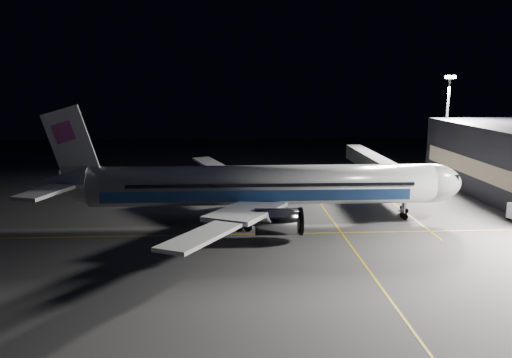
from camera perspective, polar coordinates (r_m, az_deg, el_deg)
The scene contains 11 objects.
ground at distance 71.53m, azimuth 0.80°, elevation -4.84°, with size 200.00×200.00×0.00m, color #4C4C4F.
guide_line_main at distance 72.87m, azimuth 8.70°, elevation -4.67°, with size 0.25×80.00×0.01m, color gold.
guide_line_cross at distance 65.81m, azimuth 1.16°, elevation -6.30°, with size 70.00×0.25×0.01m, color gold.
guide_line_side at distance 85.31m, azimuth 15.26°, elevation -2.57°, with size 0.25×40.00×0.01m, color gold.
airliner at distance 70.20m, azimuth -0.06°, elevation -0.81°, with size 61.48×54.22×16.64m.
jet_bridge at distance 91.89m, azimuth 13.86°, elevation 1.41°, with size 3.60×34.40×6.30m.
floodlight_mast_north at distance 110.24m, azimuth 21.00°, elevation 6.70°, with size 2.40×0.68×20.70m.
baggage_tug at distance 86.27m, azimuth -2.00°, elevation -1.42°, with size 2.96×2.58×1.86m.
safety_cone_a at distance 80.90m, azimuth -5.02°, elevation -2.77°, with size 0.35×0.35×0.52m, color #FF540A.
safety_cone_b at distance 75.14m, azimuth -2.62°, elevation -3.78°, with size 0.45×0.45×0.68m, color #FF540A.
safety_cone_c at distance 84.84m, azimuth -2.67°, elevation -2.05°, with size 0.38×0.38×0.57m, color #FF540A.
Camera 1 is at (-4.68, -68.50, 20.08)m, focal length 35.00 mm.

